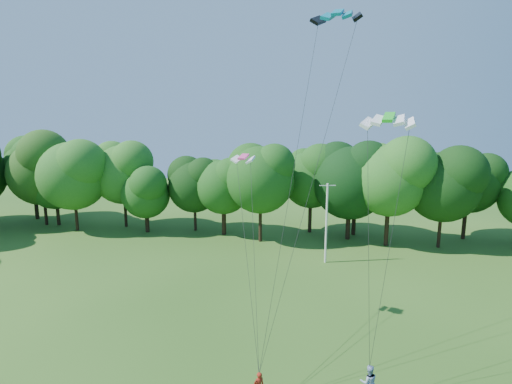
# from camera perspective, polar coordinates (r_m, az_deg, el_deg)

# --- Properties ---
(utility_pole) EXTENTS (1.61, 0.48, 8.22)m
(utility_pole) POSITION_cam_1_polar(r_m,az_deg,el_deg) (40.96, 10.03, -4.31)
(utility_pole) COLOR silver
(utility_pole) RESTS_ON ground
(kite_flyer_right) EXTENTS (1.00, 0.83, 1.89)m
(kite_flyer_right) POSITION_cam_1_polar(r_m,az_deg,el_deg) (23.96, 15.81, -24.66)
(kite_flyer_right) COLOR #9BAFD7
(kite_flyer_right) RESTS_ON ground
(kite_teal) EXTENTS (3.27, 1.93, 0.71)m
(kite_teal) POSITION_cam_1_polar(r_m,az_deg,el_deg) (28.02, 11.59, 23.82)
(kite_teal) COLOR #047892
(kite_teal) RESTS_ON ground
(kite_green) EXTENTS (2.92, 1.89, 0.57)m
(kite_green) POSITION_cam_1_polar(r_m,az_deg,el_deg) (22.65, 18.44, 10.09)
(kite_green) COLOR #1ECC22
(kite_green) RESTS_ON ground
(kite_pink) EXTENTS (1.76, 1.20, 0.38)m
(kite_pink) POSITION_cam_1_polar(r_m,az_deg,el_deg) (27.34, -1.80, 5.06)
(kite_pink) COLOR #F34391
(kite_pink) RESTS_ON ground
(tree_back_west) EXTENTS (9.49, 9.49, 13.80)m
(tree_back_west) POSITION_cam_1_polar(r_m,az_deg,el_deg) (61.36, -28.39, 3.66)
(tree_back_west) COLOR #332314
(tree_back_west) RESTS_ON ground
(tree_back_center) EXTENTS (9.62, 9.62, 13.99)m
(tree_back_center) POSITION_cam_1_polar(r_m,az_deg,el_deg) (48.69, 13.34, 3.32)
(tree_back_center) COLOR black
(tree_back_center) RESTS_ON ground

